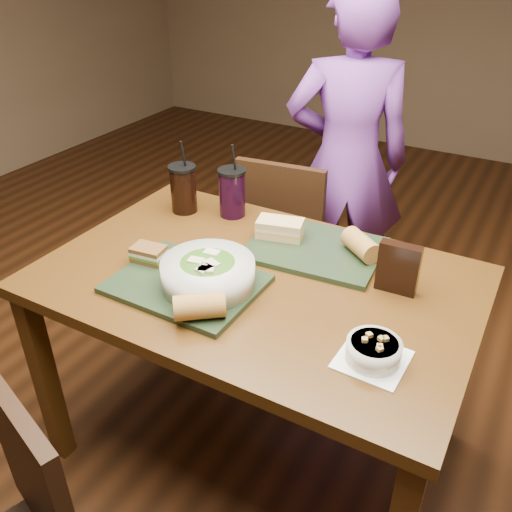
# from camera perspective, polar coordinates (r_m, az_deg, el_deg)

# --- Properties ---
(ground) EXTENTS (6.00, 6.00, 0.00)m
(ground) POSITION_cam_1_polar(r_m,az_deg,el_deg) (2.15, 0.00, -19.10)
(ground) COLOR #381C0B
(ground) RESTS_ON ground
(dining_table) EXTENTS (1.30, 0.85, 0.75)m
(dining_table) POSITION_cam_1_polar(r_m,az_deg,el_deg) (1.69, 0.00, -4.66)
(dining_table) COLOR #492B0E
(dining_table) RESTS_ON ground
(chair_far) EXTENTS (0.42, 0.42, 0.87)m
(chair_far) POSITION_cam_1_polar(r_m,az_deg,el_deg) (2.37, 3.36, 1.63)
(chair_far) COLOR black
(chair_far) RESTS_ON ground
(diner) EXTENTS (0.65, 0.56, 1.52)m
(diner) POSITION_cam_1_polar(r_m,az_deg,el_deg) (2.49, 9.51, 9.69)
(diner) COLOR #743694
(diner) RESTS_ON ground
(tray_near) EXTENTS (0.42, 0.32, 0.02)m
(tray_near) POSITION_cam_1_polar(r_m,az_deg,el_deg) (1.60, -7.34, -2.92)
(tray_near) COLOR black
(tray_near) RESTS_ON dining_table
(tray_far) EXTENTS (0.44, 0.35, 0.02)m
(tray_far) POSITION_cam_1_polar(r_m,az_deg,el_deg) (1.77, 6.20, 0.75)
(tray_far) COLOR black
(tray_far) RESTS_ON dining_table
(salad_bowl) EXTENTS (0.27, 0.27, 0.09)m
(salad_bowl) POSITION_cam_1_polar(r_m,az_deg,el_deg) (1.55, -5.08, -1.66)
(salad_bowl) COLOR silver
(salad_bowl) RESTS_ON tray_near
(soup_bowl) EXTENTS (0.17, 0.17, 0.07)m
(soup_bowl) POSITION_cam_1_polar(r_m,az_deg,el_deg) (1.35, 12.27, -9.70)
(soup_bowl) COLOR white
(soup_bowl) RESTS_ON dining_table
(sandwich_near) EXTENTS (0.11, 0.08, 0.05)m
(sandwich_near) POSITION_cam_1_polar(r_m,az_deg,el_deg) (1.70, -11.22, 0.25)
(sandwich_near) COLOR #593819
(sandwich_near) RESTS_ON tray_near
(sandwich_far) EXTENTS (0.17, 0.12, 0.06)m
(sandwich_far) POSITION_cam_1_polar(r_m,az_deg,el_deg) (1.80, 2.55, 2.93)
(sandwich_far) COLOR tan
(sandwich_far) RESTS_ON tray_far
(baguette_near) EXTENTS (0.15, 0.14, 0.07)m
(baguette_near) POSITION_cam_1_polar(r_m,az_deg,el_deg) (1.43, -5.97, -5.31)
(baguette_near) COLOR #AD7533
(baguette_near) RESTS_ON tray_near
(baguette_far) EXTENTS (0.15, 0.14, 0.07)m
(baguette_far) POSITION_cam_1_polar(r_m,az_deg,el_deg) (1.73, 10.99, 1.15)
(baguette_far) COLOR #AD7533
(baguette_far) RESTS_ON tray_far
(cup_cola) EXTENTS (0.10, 0.10, 0.27)m
(cup_cola) POSITION_cam_1_polar(r_m,az_deg,el_deg) (2.01, -7.65, 7.07)
(cup_cola) COLOR black
(cup_cola) RESTS_ON dining_table
(cup_berry) EXTENTS (0.10, 0.10, 0.27)m
(cup_berry) POSITION_cam_1_polar(r_m,az_deg,el_deg) (1.96, -2.53, 6.72)
(cup_berry) COLOR black
(cup_berry) RESTS_ON dining_table
(chip_bag) EXTENTS (0.12, 0.04, 0.15)m
(chip_bag) POSITION_cam_1_polar(r_m,az_deg,el_deg) (1.59, 14.74, -1.24)
(chip_bag) COLOR black
(chip_bag) RESTS_ON dining_table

